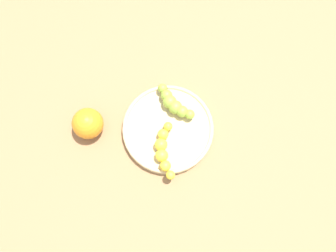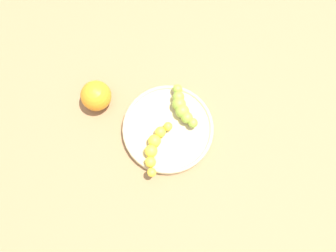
{
  "view_description": "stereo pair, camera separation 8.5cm",
  "coord_description": "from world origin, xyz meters",
  "px_view_note": "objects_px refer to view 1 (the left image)",
  "views": [
    {
      "loc": [
        0.22,
        -0.01,
        0.85
      ],
      "look_at": [
        0.0,
        0.0,
        0.04
      ],
      "focal_mm": 37.73,
      "sensor_mm": 36.0,
      "label": 1
    },
    {
      "loc": [
        0.21,
        0.07,
        0.85
      ],
      "look_at": [
        0.0,
        0.0,
        0.04
      ],
      "focal_mm": 37.73,
      "sensor_mm": 36.0,
      "label": 2
    }
  ],
  "objects_px": {
    "fruit_bowl": "(168,129)",
    "banana_yellow": "(164,150)",
    "orange_fruit": "(88,123)",
    "banana_green": "(173,104)"
  },
  "relations": [
    {
      "from": "fruit_bowl",
      "to": "banana_yellow",
      "type": "distance_m",
      "value": 0.06
    },
    {
      "from": "banana_green",
      "to": "banana_yellow",
      "type": "bearing_deg",
      "value": 33.86
    },
    {
      "from": "fruit_bowl",
      "to": "orange_fruit",
      "type": "height_order",
      "value": "orange_fruit"
    },
    {
      "from": "fruit_bowl",
      "to": "banana_yellow",
      "type": "xyz_separation_m",
      "value": [
        0.06,
        -0.01,
        0.02
      ]
    },
    {
      "from": "fruit_bowl",
      "to": "banana_yellow",
      "type": "height_order",
      "value": "banana_yellow"
    },
    {
      "from": "banana_green",
      "to": "banana_yellow",
      "type": "relative_size",
      "value": 0.66
    },
    {
      "from": "banana_green",
      "to": "orange_fruit",
      "type": "bearing_deg",
      "value": -30.67
    },
    {
      "from": "banana_green",
      "to": "orange_fruit",
      "type": "distance_m",
      "value": 0.21
    },
    {
      "from": "banana_yellow",
      "to": "orange_fruit",
      "type": "xyz_separation_m",
      "value": [
        -0.07,
        -0.18,
        0.0
      ]
    },
    {
      "from": "fruit_bowl",
      "to": "banana_green",
      "type": "distance_m",
      "value": 0.06
    }
  ]
}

